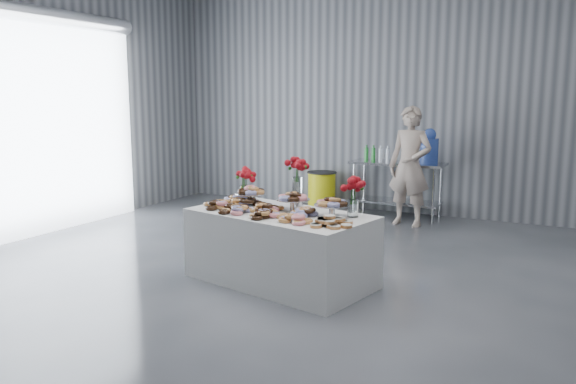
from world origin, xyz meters
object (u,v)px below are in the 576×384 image
water_jug (429,148)px  trash_barrel (322,190)px  person (410,166)px  prep_table (397,179)px  display_table (280,247)px

water_jug → trash_barrel: bearing=180.0°
water_jug → person: (-0.16, -0.51, -0.24)m
trash_barrel → prep_table: bearing=0.0°
prep_table → person: 0.68m
display_table → prep_table: (0.15, 3.77, 0.24)m
display_table → prep_table: bearing=87.7°
water_jug → trash_barrel: 2.01m
prep_table → water_jug: size_ratio=2.71×
display_table → prep_table: 3.78m
prep_table → water_jug: 0.73m
prep_table → trash_barrel: size_ratio=2.28×
person → trash_barrel: person is taller
person → trash_barrel: (-1.67, 0.51, -0.57)m
prep_table → display_table: bearing=-92.3°
prep_table → person: (0.34, -0.51, 0.29)m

